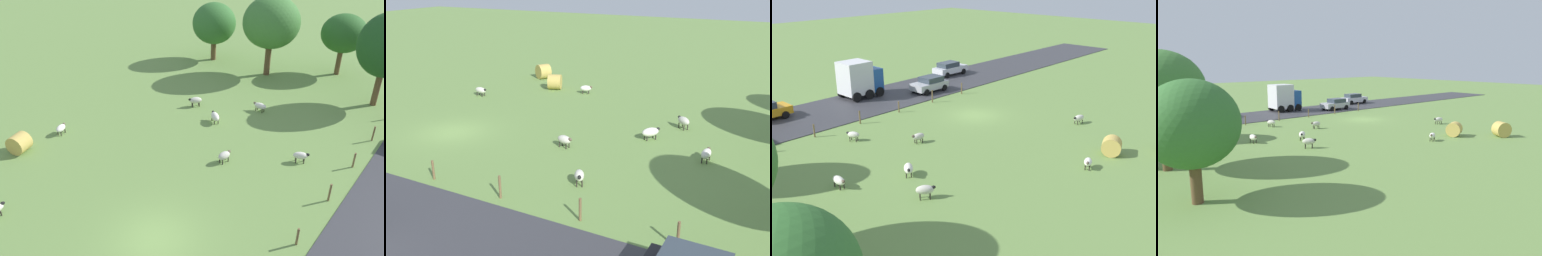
# 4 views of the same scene
# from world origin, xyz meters

# --- Properties ---
(ground_plane) EXTENTS (160.00, 160.00, 0.00)m
(ground_plane) POSITION_xyz_m (0.00, 0.00, 0.00)
(ground_plane) COLOR #6B8E47
(sheep_0) EXTENTS (0.67, 1.09, 0.75)m
(sheep_0) POSITION_xyz_m (-1.10, 7.78, 0.50)
(sheep_0) COLOR beige
(sheep_0) RESTS_ON ground_plane
(sheep_1) EXTENTS (0.80, 1.09, 0.73)m
(sheep_1) POSITION_xyz_m (-12.57, 3.41, 0.48)
(sheep_1) COLOR white
(sheep_1) RESTS_ON ground_plane
(sheep_2) EXTENTS (1.26, 1.16, 0.78)m
(sheep_2) POSITION_xyz_m (-4.74, 11.90, 0.50)
(sheep_2) COLOR silver
(sheep_2) RESTS_ON ground_plane
(sheep_3) EXTENTS (1.20, 0.52, 0.74)m
(sheep_3) POSITION_xyz_m (-2.95, 15.74, 0.49)
(sheep_3) COLOR silver
(sheep_3) RESTS_ON ground_plane
(sheep_4) EXTENTS (1.06, 1.14, 0.83)m
(sheep_4) POSITION_xyz_m (-7.66, 13.19, 0.56)
(sheep_4) COLOR beige
(sheep_4) RESTS_ON ground_plane
(sheep_6) EXTENTS (1.07, 0.87, 0.75)m
(sheep_6) POSITION_xyz_m (2.80, 10.83, 0.50)
(sheep_6) COLOR silver
(sheep_6) RESTS_ON ground_plane
(hay_bale_1) EXTENTS (1.63, 1.51, 1.32)m
(hay_bale_1) POSITION_xyz_m (-12.69, 0.24, 0.66)
(hay_bale_1) COLOR tan
(hay_bale_1) RESTS_ON ground_plane
(tree_0) EXTENTS (4.66, 4.66, 6.20)m
(tree_0) POSITION_xyz_m (-13.48, 23.93, 4.00)
(tree_0) COLOR brown
(tree_0) RESTS_ON ground_plane
(tree_1) EXTENTS (4.31, 4.31, 6.02)m
(tree_1) POSITION_xyz_m (-1.02, 28.02, 4.14)
(tree_1) COLOR brown
(tree_1) RESTS_ON ground_plane
(tree_3) EXTENTS (5.46, 5.46, 7.71)m
(tree_3) POSITION_xyz_m (-6.58, 23.52, 5.21)
(tree_3) COLOR brown
(tree_3) RESTS_ON ground_plane
(fence_post_2) EXTENTS (0.12, 0.12, 1.02)m
(fence_post_2) POSITION_xyz_m (5.70, 4.03, 0.51)
(fence_post_2) COLOR brown
(fence_post_2) RESTS_ON ground_plane
(fence_post_3) EXTENTS (0.12, 0.12, 1.14)m
(fence_post_3) POSITION_xyz_m (5.70, 8.21, 0.57)
(fence_post_3) COLOR brown
(fence_post_3) RESTS_ON ground_plane
(fence_post_4) EXTENTS (0.12, 0.12, 1.05)m
(fence_post_4) POSITION_xyz_m (5.70, 12.40, 0.53)
(fence_post_4) COLOR brown
(fence_post_4) RESTS_ON ground_plane
(fence_post_5) EXTENTS (0.12, 0.12, 1.15)m
(fence_post_5) POSITION_xyz_m (5.70, 16.58, 0.57)
(fence_post_5) COLOR brown
(fence_post_5) RESTS_ON ground_plane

